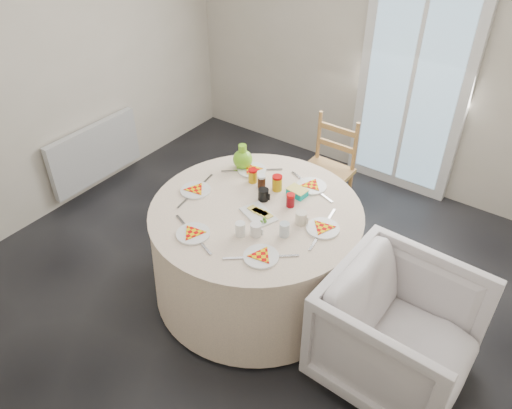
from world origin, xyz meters
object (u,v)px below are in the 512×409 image
Objects in this scene: radiator at (95,153)px; green_pitcher at (243,155)px; wooden_chair at (325,171)px; table at (256,251)px; armchair at (399,333)px.

radiator is 5.15× the size of green_pitcher.
green_pitcher is (-0.33, -0.74, 0.40)m from wooden_chair.
table is (2.05, -0.23, -0.01)m from radiator.
radiator is 1.08× the size of wooden_chair.
wooden_chair is 1.71m from armchair.
table is 1.15m from armchair.
armchair is at bearing -6.09° from radiator.
wooden_chair is at bearing 51.05° from green_pitcher.
green_pitcher reaches higher than radiator.
wooden_chair is 1.07× the size of armchair.
table is at bearing -86.56° from wooden_chair.
wooden_chair is 0.90m from green_pitcher.
table is at bearing -58.18° from green_pitcher.
green_pitcher is at bearing 4.80° from radiator.
wooden_chair is at bearing 92.84° from table.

